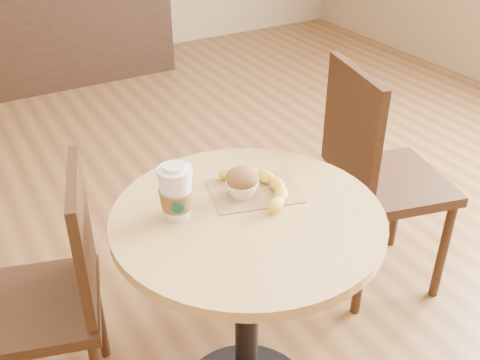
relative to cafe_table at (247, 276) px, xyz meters
The scene contains 8 objects.
cafe_table is the anchor object (origin of this frame).
chair_left 0.57m from the cafe_table, 147.85° to the left, with size 0.46×0.46×0.83m.
chair_right 0.78m from the cafe_table, 21.44° to the left, with size 0.49×0.49×0.93m.
service_counter 3.25m from the cafe_table, 90.49° to the left, with size 2.30×0.65×1.04m.
kraft_bag 0.24m from the cafe_table, 49.53° to the left, with size 0.24×0.18×0.00m, color #986F49.
coffee_cup 0.33m from the cafe_table, 153.28° to the left, with size 0.09×0.09×0.15m.
muffin 0.27m from the cafe_table, 69.63° to the left, with size 0.09×0.09×0.08m.
banana 0.26m from the cafe_table, 39.66° to the left, with size 0.15×0.27×0.04m, color gold, non-canonical shape.
Camera 1 is at (-0.59, -1.09, 1.58)m, focal length 42.00 mm.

